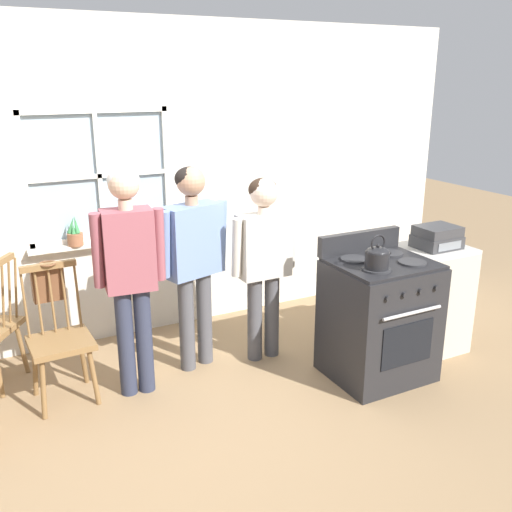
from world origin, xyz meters
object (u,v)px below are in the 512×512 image
kettle (377,257)px  side_counter (429,298)px  chair_by_window (60,341)px  person_elderly_left (129,262)px  person_teen_center (193,248)px  person_adult_right (264,251)px  stereo (437,237)px  stove (379,318)px  potted_plant (75,235)px  handbag (48,282)px

kettle → side_counter: bearing=19.6°
chair_by_window → person_elderly_left: size_ratio=0.60×
chair_by_window → person_teen_center: person_teen_center is taller
person_adult_right → side_counter: size_ratio=1.66×
person_elderly_left → stereo: bearing=-4.4°
person_teen_center → stove: person_teen_center is taller
stereo → person_adult_right: bearing=158.4°
potted_plant → handbag: 0.67m
chair_by_window → handbag: bearing=90.0°
chair_by_window → side_counter: 2.94m
person_elderly_left → stereo: person_elderly_left is taller
person_adult_right → side_counter: bearing=-21.2°
person_teen_center → person_adult_right: 0.56m
potted_plant → side_counter: bearing=-28.3°
chair_by_window → potted_plant: potted_plant is taller
person_teen_center → handbag: 1.07m
kettle → stereo: kettle is taller
person_teen_center → stereo: size_ratio=4.70×
person_teen_center → stereo: 1.96m
person_elderly_left → person_adult_right: bearing=9.6°
potted_plant → stove: bearing=-39.1°
person_elderly_left → side_counter: 2.49m
person_adult_right → handbag: bearing=168.1°
person_elderly_left → potted_plant: (-0.19, 0.95, -0.02)m
stove → handbag: (-2.22, 0.98, 0.34)m
kettle → handbag: 2.35m
person_adult_right → handbag: size_ratio=4.86×
person_elderly_left → person_teen_center: 0.57m
kettle → stove: bearing=38.6°
person_elderly_left → kettle: (1.56, -0.73, 0.02)m
handbag → person_elderly_left: bearing=-37.4°
person_teen_center → person_adult_right: size_ratio=1.07×
kettle → person_elderly_left: bearing=154.8°
handbag → stereo: bearing=-16.2°
stove → person_adult_right: bearing=134.1°
potted_plant → handbag: bearing=-118.5°
side_counter → stereo: 0.54m
chair_by_window → stove: 2.34m
chair_by_window → side_counter: (2.88, -0.58, -0.00)m
person_adult_right → handbag: (-1.58, 0.32, -0.10)m
chair_by_window → handbag: (-0.01, 0.23, 0.37)m
chair_by_window → handbag: 0.43m
person_teen_center → stove: bearing=-49.3°
chair_by_window → person_elderly_left: 0.76m
kettle → stereo: 0.88m
kettle → stereo: size_ratio=0.73×
person_adult_right → person_teen_center: bearing=167.2°
person_adult_right → potted_plant: person_adult_right is taller
potted_plant → chair_by_window: bearing=-110.6°
chair_by_window → kettle: size_ratio=4.00×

